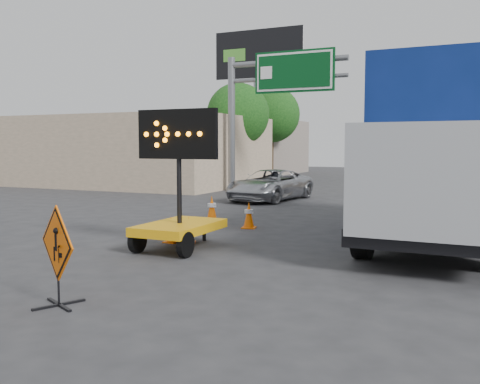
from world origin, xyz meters
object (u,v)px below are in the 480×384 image
Objects in this scene: box_truck at (444,161)px; arrow_board at (180,218)px; pickup_truck at (270,185)px; construction_sign at (58,253)px.

arrow_board is at bearing -143.68° from box_truck.
construction_sign is at bearing -72.63° from pickup_truck.
box_truck reaches higher than pickup_truck.
arrow_board is at bearing 123.09° from construction_sign.
arrow_board is 6.71m from box_truck.
construction_sign is 4.53m from arrow_board.
pickup_truck is 0.52× the size of box_truck.
pickup_truck is at bearing 125.07° from construction_sign.
construction_sign reaches higher than pickup_truck.
box_truck is (4.70, 8.34, 1.17)m from construction_sign.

